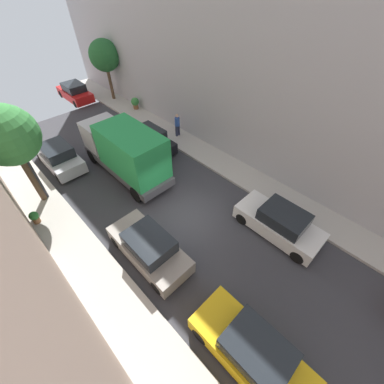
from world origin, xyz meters
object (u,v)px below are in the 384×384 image
Objects in this scene: parked_car_left_1 at (252,351)px; potted_plant_0 at (34,217)px; lamp_post at (17,145)px; parked_car_left_3 at (59,156)px; pedestrian at (177,124)px; parked_car_left_2 at (149,248)px; potted_plant_1 at (135,103)px; delivery_truck at (125,151)px; street_tree_0 at (7,136)px; parked_car_right_4 at (75,92)px; parked_car_right_2 at (279,223)px; street_tree_1 at (104,56)px; parked_car_right_3 at (149,140)px.

parked_car_left_1 is 11.58m from potted_plant_0.
lamp_post is (-1.90, 12.70, 2.91)m from parked_car_left_1.
parked_car_left_1 is 15.16m from parked_car_left_3.
pedestrian is (7.86, 12.40, 0.35)m from parked_car_left_1.
parked_car_left_2 is at bearing -75.09° from lamp_post.
parked_car_left_2 and parked_car_left_3 have the same top height.
potted_plant_0 is at bearing 105.03° from parked_car_left_1.
potted_plant_1 is (8.20, 12.81, -0.00)m from parked_car_left_2.
lamp_post is (-9.76, 0.30, 2.55)m from pedestrian.
potted_plant_1 is at bearing 57.37° from parked_car_left_2.
delivery_truck is at bearing -166.83° from pedestrian.
pedestrian reaches higher than parked_car_left_2.
potted_plant_0 is at bearing -147.32° from potted_plant_1.
parked_car_left_3 is (0.00, 9.60, 0.00)m from parked_car_left_2.
street_tree_0 is at bearing -172.80° from lamp_post.
parked_car_right_4 is 5.96× the size of potted_plant_0.
parked_car_left_2 is at bearing 148.44° from parked_car_right_2.
street_tree_1 is 7.13× the size of potted_plant_0.
lamp_post reaches higher than parked_car_right_3.
parked_car_left_1 is 24.79m from parked_car_right_4.
street_tree_0 reaches higher than street_tree_1.
parked_car_right_2 is 0.64× the size of delivery_truck.
street_tree_0 is at bearing 99.38° from parked_car_left_1.
parked_car_left_1 is at bearing -113.07° from parked_car_right_3.
street_tree_1 is at bearing 82.54° from parked_car_right_2.
parked_car_left_2 and parked_car_right_2 have the same top height.
parked_car_right_4 is (5.40, 9.03, 0.00)m from parked_car_left_3.
delivery_truck is 6.63× the size of potted_plant_1.
street_tree_1 is at bearing -44.75° from parked_car_right_4.
parked_car_left_3 is 4.76m from street_tree_0.
delivery_truck is 5.18m from lamp_post.
parked_car_left_2 is at bearing -127.18° from parked_car_right_3.
parked_car_left_3 is 10.52m from parked_car_right_4.
parked_car_left_2 is 1.00× the size of parked_car_right_3.
delivery_truck is 3.84× the size of pedestrian.
parked_car_right_3 reaches higher than potted_plant_0.
delivery_truck reaches higher than potted_plant_0.
parked_car_right_4 is at bearing 101.79° from pedestrian.
parked_car_right_3 is 11.51m from parked_car_right_4.
parked_car_left_2 is 18.24m from street_tree_1.
parked_car_right_4 is 12.05m from pedestrian.
potted_plant_1 is at bearing -64.27° from parked_car_right_4.
parked_car_left_2 is at bearing -106.16° from parked_car_right_4.
parked_car_left_1 is at bearing -102.58° from parked_car_right_4.
potted_plant_0 is at bearing -136.24° from street_tree_1.
lamp_post is (1.10, 1.51, 3.09)m from potted_plant_0.
parked_car_right_4 is 6.46m from potted_plant_1.
parked_car_right_2 is 1.00× the size of parked_car_right_3.
parked_car_left_2 is 5.96× the size of potted_plant_0.
potted_plant_0 is (-8.40, -13.01, -0.18)m from parked_car_right_4.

